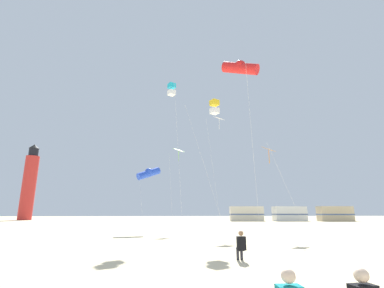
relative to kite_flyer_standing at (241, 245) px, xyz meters
name	(u,v)px	position (x,y,z in m)	size (l,w,h in m)	color
kite_flyer_standing	(241,245)	(0.00, 0.00, 0.00)	(0.34, 0.51, 1.16)	black
kite_diamond_orange	(270,152)	(5.20, 10.40, 6.09)	(3.27, 2.93, 7.17)	silver
kite_diamond_white	(219,123)	(1.89, 15.89, 10.35)	(1.98, 1.98, 11.71)	silver
kite_tube_blue	(149,173)	(-5.26, 15.91, 4.97)	(2.46, 1.98, 6.29)	silver
kite_box_cyan	(172,90)	(-3.08, 12.33, 12.36)	(1.60, 1.60, 13.58)	silver
kite_diamond_lime	(178,153)	(-2.31, 17.13, 7.31)	(1.69, 1.69, 8.44)	silver
kite_box_gold	(214,107)	(0.45, 9.19, 9.48)	(2.83, 2.83, 10.69)	silver
kite_tube_scarlet	(240,68)	(1.48, 4.48, 10.42)	(2.46, 1.98, 11.74)	silver
lighthouse_distant	(29,184)	(-34.86, 52.01, 7.22)	(2.80, 2.80, 16.80)	red
rv_van_cream	(246,214)	(11.67, 43.61, 0.78)	(6.58, 2.75, 2.80)	beige
rv_van_white	(289,214)	(20.13, 42.99, 0.78)	(6.60, 2.82, 2.80)	white
rv_van_tan	(335,214)	(28.46, 41.31, 0.78)	(6.44, 2.35, 2.80)	#C6B28C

